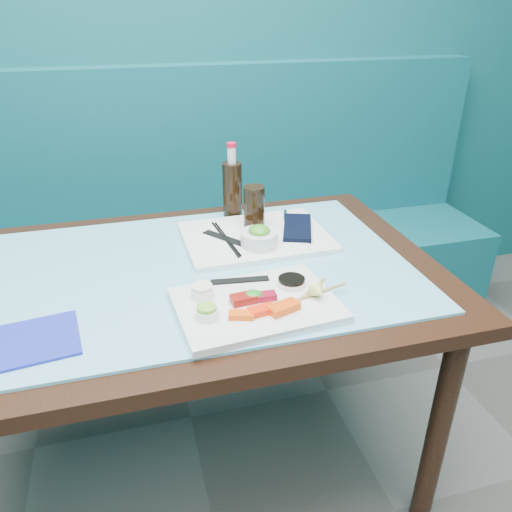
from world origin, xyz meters
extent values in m
plane|color=#125358|center=(0.00, 2.50, 1.40)|extent=(5.00, 0.00, 5.00)
cube|color=#0D4F58|center=(0.00, 2.22, 0.23)|extent=(3.00, 0.55, 0.45)
cube|color=#0D4F58|center=(0.00, 2.44, 0.70)|extent=(3.00, 0.12, 0.95)
cube|color=black|center=(0.00, 1.45, 0.73)|extent=(1.40, 0.90, 0.04)
cylinder|color=black|center=(0.62, 1.08, 0.35)|extent=(0.06, 0.06, 0.71)
cylinder|color=black|center=(0.62, 1.82, 0.35)|extent=(0.06, 0.06, 0.71)
cube|color=#68B7D0|center=(0.00, 1.45, 0.75)|extent=(1.22, 0.76, 0.01)
cube|color=silver|center=(0.14, 1.21, 0.77)|extent=(0.40, 0.30, 0.02)
cube|color=#F54E09|center=(0.09, 1.16, 0.78)|extent=(0.06, 0.04, 0.01)
cube|color=#FF260A|center=(0.14, 1.16, 0.79)|extent=(0.07, 0.04, 0.02)
cube|color=#EC4609|center=(0.19, 1.16, 0.79)|extent=(0.08, 0.06, 0.02)
cube|color=maroon|center=(0.11, 1.22, 0.79)|extent=(0.06, 0.04, 0.02)
cube|color=maroon|center=(0.16, 1.22, 0.79)|extent=(0.05, 0.03, 0.02)
ellipsoid|color=#1E7C1C|center=(0.13, 1.22, 0.79)|extent=(0.05, 0.05, 0.02)
cylinder|color=white|center=(0.01, 1.18, 0.79)|extent=(0.06, 0.06, 0.02)
cylinder|color=#72B038|center=(0.01, 1.18, 0.80)|extent=(0.05, 0.05, 0.01)
cylinder|color=white|center=(0.02, 1.27, 0.79)|extent=(0.07, 0.07, 0.02)
cylinder|color=beige|center=(0.02, 1.27, 0.80)|extent=(0.07, 0.07, 0.01)
cylinder|color=white|center=(0.24, 1.26, 0.78)|extent=(0.08, 0.08, 0.01)
cylinder|color=black|center=(0.24, 1.26, 0.79)|extent=(0.08, 0.08, 0.01)
cone|color=#D6DE69|center=(0.28, 1.18, 0.80)|extent=(0.04, 0.04, 0.04)
cube|color=black|center=(0.12, 1.32, 0.78)|extent=(0.15, 0.04, 0.00)
cylinder|color=#A87E4F|center=(0.25, 1.20, 0.78)|extent=(0.17, 0.14, 0.01)
cylinder|color=#A5884D|center=(0.26, 1.20, 0.78)|extent=(0.23, 0.07, 0.01)
cube|color=white|center=(0.23, 1.59, 0.77)|extent=(0.44, 0.34, 0.02)
cube|color=white|center=(0.23, 1.59, 0.78)|extent=(0.34, 0.26, 0.00)
cylinder|color=silver|center=(0.22, 1.51, 0.80)|extent=(0.14, 0.14, 0.04)
ellipsoid|color=#418F21|center=(0.22, 1.51, 0.82)|extent=(0.08, 0.08, 0.03)
cylinder|color=black|center=(0.24, 1.64, 0.84)|extent=(0.08, 0.08, 0.13)
cube|color=black|center=(0.37, 1.59, 0.78)|extent=(0.15, 0.21, 0.02)
cylinder|color=silver|center=(0.36, 1.69, 0.78)|extent=(0.04, 0.09, 0.01)
cylinder|color=black|center=(0.14, 1.58, 0.78)|extent=(0.03, 0.25, 0.01)
cylinder|color=black|center=(0.14, 1.58, 0.78)|extent=(0.03, 0.24, 0.01)
cube|color=black|center=(0.14, 1.58, 0.78)|extent=(0.12, 0.15, 0.00)
cylinder|color=black|center=(0.21, 1.79, 0.85)|extent=(0.08, 0.08, 0.18)
cylinder|color=white|center=(0.21, 1.79, 0.97)|extent=(0.03, 0.03, 0.05)
cylinder|color=red|center=(0.21, 1.79, 1.00)|extent=(0.03, 0.03, 0.01)
cube|color=#1C229B|center=(-0.36, 1.22, 0.76)|extent=(0.19, 0.19, 0.01)
camera|label=1|loc=(-0.13, 0.25, 1.42)|focal=35.00mm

